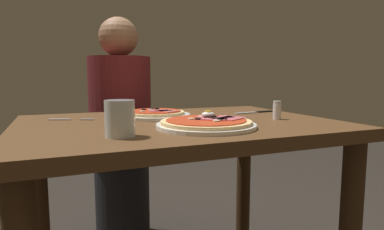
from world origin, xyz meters
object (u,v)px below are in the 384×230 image
object	(u,v)px
pizza_foreground	(206,124)
pizza_across_left	(155,114)
water_glass_near	(120,121)
knife	(257,112)
dining_table	(178,156)
salt_shaker	(277,110)
diner_person	(121,137)
fork	(68,119)

from	to	relation	value
pizza_foreground	pizza_across_left	bearing A→B (deg)	103.64
water_glass_near	knife	world-z (taller)	water_glass_near
dining_table	salt_shaker	bearing A→B (deg)	-14.94
pizza_foreground	diner_person	bearing A→B (deg)	98.06
salt_shaker	diner_person	world-z (taller)	diner_person
diner_person	knife	bearing A→B (deg)	132.17
pizza_foreground	water_glass_near	distance (m)	0.28
fork	salt_shaker	bearing A→B (deg)	-20.46
diner_person	pizza_across_left	bearing A→B (deg)	94.62
water_glass_near	knife	bearing A→B (deg)	27.47
salt_shaker	pizza_foreground	bearing A→B (deg)	-166.69
dining_table	pizza_across_left	world-z (taller)	pizza_across_left
pizza_across_left	fork	bearing A→B (deg)	174.33
salt_shaker	diner_person	distance (m)	0.88
dining_table	pizza_across_left	size ratio (longest dim) A/B	3.93
knife	diner_person	distance (m)	0.74
pizza_foreground	water_glass_near	size ratio (longest dim) A/B	3.20
fork	knife	bearing A→B (deg)	-4.30
knife	salt_shaker	world-z (taller)	salt_shaker
dining_table	water_glass_near	xyz separation A→B (m)	(-0.24, -0.22, 0.17)
dining_table	knife	distance (m)	0.44
knife	salt_shaker	xyz separation A→B (m)	(-0.05, -0.21, 0.03)
diner_person	dining_table	bearing A→B (deg)	97.46
salt_shaker	pizza_across_left	bearing A→B (deg)	149.39
pizza_foreground	knife	xyz separation A→B (m)	(0.37, 0.28, -0.01)
pizza_foreground	water_glass_near	world-z (taller)	water_glass_near
dining_table	fork	distance (m)	0.42
pizza_across_left	fork	size ratio (longest dim) A/B	1.79
water_glass_near	fork	distance (m)	0.41
pizza_foreground	knife	bearing A→B (deg)	37.29
water_glass_near	knife	distance (m)	0.73
dining_table	diner_person	bearing A→B (deg)	97.46
pizza_foreground	knife	world-z (taller)	pizza_foreground
salt_shaker	diner_person	bearing A→B (deg)	120.29
water_glass_near	fork	world-z (taller)	water_glass_near
knife	salt_shaker	distance (m)	0.22
dining_table	knife	size ratio (longest dim) A/B	5.46
fork	salt_shaker	xyz separation A→B (m)	(0.71, -0.26, 0.03)
diner_person	fork	bearing A→B (deg)	60.41
pizza_foreground	diner_person	size ratio (longest dim) A/B	0.26
pizza_foreground	pizza_across_left	world-z (taller)	pizza_foreground
pizza_across_left	salt_shaker	distance (m)	0.46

